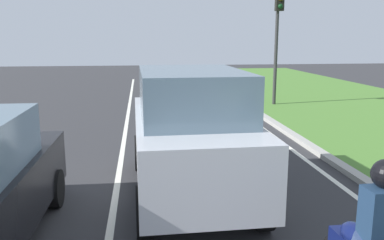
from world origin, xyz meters
The scene contains 7 objects.
ground_plane centered at (0.00, 14.00, 0.00)m, with size 60.00×60.00×0.00m, color #2D2D30.
lane_line_center centered at (-0.70, 14.00, 0.00)m, with size 0.12×32.00×0.01m, color silver.
lane_line_right_edge centered at (3.60, 14.00, 0.00)m, with size 0.12×32.00×0.01m, color silver.
curb_right centered at (4.10, 14.00, 0.06)m, with size 0.24×48.00×0.12m, color #9E9B93.
car_suv_ahead centered at (0.65, 8.77, 1.17)m, with size 2.04×4.53×2.28m.
rider_person centered at (2.00, 5.08, 1.19)m, with size 0.51×0.41×1.16m.
traffic_light_near_right centered at (5.34, 18.09, 3.37)m, with size 0.32×0.50×5.00m.
Camera 1 is at (-0.19, 1.80, 2.82)m, focal length 38.19 mm.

